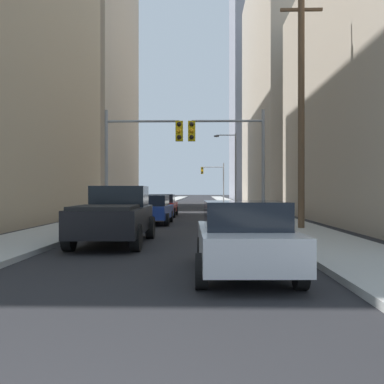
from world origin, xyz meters
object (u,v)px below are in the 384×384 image
Objects in this scene: sedan_red at (162,205)px; sedan_blue at (152,209)px; sedan_silver at (244,238)px; traffic_signal_far_right at (214,176)px; pickup_truck_black at (115,215)px; traffic_signal_near_left at (140,147)px; traffic_signal_near_right at (230,147)px.

sedan_blue is at bearing -89.18° from sedan_red.
sedan_silver is 58.51m from traffic_signal_far_right.
pickup_truck_black is 1.28× the size of sedan_blue.
traffic_signal_far_right is at bearing 85.12° from pickup_truck_black.
traffic_signal_near_left is at bearing 168.30° from sedan_blue.
traffic_signal_near_right reaches higher than sedan_blue.
sedan_silver is at bearing -92.42° from traffic_signal_near_right.
sedan_red is 38.07m from traffic_signal_far_right.
sedan_silver is 0.71× the size of traffic_signal_far_right.
traffic_signal_near_left is at bearing 106.47° from sedan_silver.
sedan_red is 7.44m from traffic_signal_near_left.
sedan_blue is 5.24m from traffic_signal_near_right.
sedan_red is at bearing 89.51° from pickup_truck_black.
sedan_silver is 1.00× the size of sedan_blue.
traffic_signal_far_right is (4.98, 44.33, -0.03)m from traffic_signal_near_left.
pickup_truck_black is 6.51m from sedan_silver.
traffic_signal_near_left reaches higher than sedan_silver.
traffic_signal_near_right reaches higher than sedan_red.
traffic_signal_near_right is 44.33m from traffic_signal_far_right.
traffic_signal_near_left and traffic_signal_near_right have the same top height.
sedan_blue is 44.79m from traffic_signal_far_right.
pickup_truck_black is at bearing 124.82° from sedan_silver.
sedan_blue is at bearing -178.03° from traffic_signal_near_right.
traffic_signal_near_left and traffic_signal_far_right have the same top height.
traffic_signal_near_right and traffic_signal_far_right have the same top height.
sedan_silver is at bearing -73.53° from traffic_signal_near_left.
traffic_signal_near_left is (-0.58, -6.65, 3.29)m from sedan_red.
sedan_red is 8.51m from traffic_signal_near_right.
sedan_blue is 1.01× the size of sedan_red.
sedan_silver is 14.48m from traffic_signal_near_right.
pickup_truck_black is 1.28× the size of sedan_silver.
traffic_signal_near_right is at bearing 87.58° from sedan_silver.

